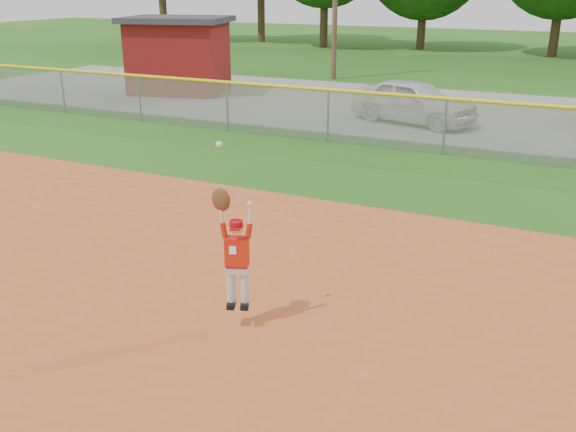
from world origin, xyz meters
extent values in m
plane|color=#215313|center=(0.00, 0.00, 0.00)|extent=(120.00, 120.00, 0.00)
cube|color=slate|center=(0.00, 16.00, 0.01)|extent=(44.00, 10.00, 0.03)
imported|color=silver|center=(-1.82, 13.57, 0.73)|extent=(4.43, 2.75, 1.41)
cube|color=#60100D|center=(-12.17, 15.38, 1.41)|extent=(4.19, 3.55, 2.83)
cube|color=#333338|center=(-12.17, 15.38, 2.94)|extent=(4.74, 4.10, 0.23)
cube|color=gray|center=(0.00, 10.00, 0.75)|extent=(40.00, 0.03, 1.50)
cylinder|color=yellow|center=(0.00, 10.00, 1.50)|extent=(40.00, 0.10, 0.10)
cylinder|color=gray|center=(-13.33, 10.00, 0.75)|extent=(0.06, 0.06, 1.50)
cylinder|color=gray|center=(-10.00, 10.00, 0.75)|extent=(0.06, 0.06, 1.50)
cylinder|color=gray|center=(-6.67, 10.00, 0.75)|extent=(0.06, 0.06, 1.50)
cylinder|color=gray|center=(-3.33, 10.00, 0.75)|extent=(0.06, 0.06, 1.50)
cylinder|color=gray|center=(0.00, 10.00, 0.75)|extent=(0.06, 0.06, 1.50)
cylinder|color=#422D1C|center=(-27.25, 35.02, 2.93)|extent=(0.56, 0.56, 5.87)
cylinder|color=#422D1C|center=(-20.61, 38.40, 3.05)|extent=(0.56, 0.56, 6.10)
cylinder|color=#422D1C|center=(-14.62, 36.53, 2.22)|extent=(0.56, 0.56, 4.43)
cylinder|color=#422D1C|center=(-8.07, 38.17, 2.05)|extent=(0.56, 0.56, 4.11)
cylinder|color=#422D1C|center=(0.53, 37.14, 2.32)|extent=(0.56, 0.56, 4.64)
cylinder|color=silver|center=(-0.42, -0.36, 0.58)|extent=(0.14, 0.14, 0.50)
cylinder|color=silver|center=(-0.25, -0.30, 0.58)|extent=(0.14, 0.14, 0.50)
cube|color=black|center=(-0.41, -0.39, 0.36)|extent=(0.17, 0.22, 0.07)
cube|color=black|center=(-0.24, -0.33, 0.36)|extent=(0.17, 0.22, 0.07)
cube|color=silver|center=(-0.33, -0.33, 0.86)|extent=(0.29, 0.23, 0.10)
cube|color=maroon|center=(-0.33, -0.33, 0.92)|extent=(0.31, 0.24, 0.04)
cube|color=red|center=(-0.33, -0.33, 1.11)|extent=(0.34, 0.26, 0.38)
cube|color=white|center=(-0.34, -0.43, 1.16)|extent=(0.09, 0.04, 0.11)
sphere|color=beige|center=(-0.33, -0.33, 1.44)|extent=(0.22, 0.22, 0.17)
cylinder|color=#A40A0D|center=(-0.33, -0.33, 1.49)|extent=(0.23, 0.23, 0.08)
cube|color=#A40A0D|center=(-0.30, -0.42, 1.45)|extent=(0.16, 0.14, 0.02)
cylinder|color=red|center=(-0.48, -0.39, 1.40)|extent=(0.12, 0.10, 0.21)
cylinder|color=beige|center=(-0.50, -0.40, 1.61)|extent=(0.09, 0.08, 0.22)
ellipsoid|color=#4C2D14|center=(-0.50, -0.40, 1.80)|extent=(0.29, 0.20, 0.30)
sphere|color=white|center=(-0.50, -0.40, 2.51)|extent=(0.10, 0.10, 0.08)
cylinder|color=red|center=(-0.18, -0.27, 1.40)|extent=(0.12, 0.10, 0.21)
cylinder|color=beige|center=(-0.16, -0.27, 1.61)|extent=(0.09, 0.08, 0.22)
sphere|color=beige|center=(-0.16, -0.27, 1.75)|extent=(0.10, 0.10, 0.08)
camera|label=1|loc=(3.53, -6.83, 4.35)|focal=40.00mm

